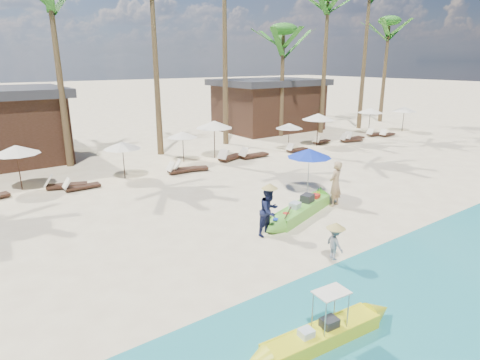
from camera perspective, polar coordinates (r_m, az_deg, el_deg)
ground at (r=13.97m, az=5.47°, el=-7.90°), size 240.00×240.00×0.00m
wet_sand_strip at (r=11.18m, az=23.21°, el=-15.96°), size 240.00×4.50×0.01m
green_canoe at (r=15.76m, az=8.74°, el=-4.15°), size 5.55×2.15×0.73m
yellow_canoe at (r=9.27m, az=11.61°, el=-20.80°), size 4.55×0.85×1.18m
tourist at (r=16.86m, az=13.41°, el=-0.53°), size 0.77×0.60×1.88m
vendor_green at (r=13.72m, az=4.17°, el=-4.41°), size 0.97×0.83×1.73m
vendor_yellow at (r=12.10m, az=13.34°, el=-8.69°), size 0.50×0.73×1.03m
blue_umbrella at (r=17.86m, az=9.85°, el=3.82°), size 1.95×1.95×2.10m
resort_parasol_4 at (r=20.84m, az=-29.27°, el=3.78°), size 2.06×2.06×2.12m
lounger_4_right at (r=20.55m, az=-23.77°, el=-0.58°), size 1.93×1.14×0.63m
resort_parasol_5 at (r=20.94m, az=-16.40°, el=4.78°), size 1.87×1.87×1.92m
lounger_5_left at (r=20.09m, az=-21.82°, el=-0.79°), size 1.64×0.51×0.56m
resort_parasol_6 at (r=23.78m, az=-8.16°, el=6.43°), size 1.78×1.78×1.83m
lounger_6_left at (r=21.70m, az=-8.32°, el=1.53°), size 1.82×0.63×0.61m
lounger_6_right at (r=21.92m, az=-7.22°, el=1.74°), size 1.91×1.12×0.62m
resort_parasol_7 at (r=24.54m, az=-3.70°, el=7.90°), size 2.24×2.24×2.31m
lounger_7_left at (r=24.25m, az=-1.46°, el=3.34°), size 2.07×1.23×0.67m
lounger_7_right at (r=24.81m, az=1.79°, el=3.64°), size 1.95×0.61×0.66m
resort_parasol_8 at (r=26.88m, az=7.01°, el=7.65°), size 1.79×1.79×1.84m
lounger_8_left at (r=26.80m, az=7.99°, el=4.38°), size 1.64×0.53×0.55m
resort_parasol_9 at (r=28.58m, az=11.07°, el=8.83°), size 2.23×2.23×2.30m
lounger_9_left at (r=29.84m, az=11.44°, el=5.45°), size 1.70×0.76×0.56m
lounger_9_right at (r=30.91m, az=15.42°, el=5.58°), size 1.81×0.98×0.59m
resort_parasol_10 at (r=34.89m, az=18.06°, el=9.40°), size 2.05×2.05×2.11m
lounger_10_left at (r=31.57m, az=15.81°, el=5.81°), size 1.94×0.67×0.65m
lounger_10_right at (r=34.02m, az=18.63°, el=6.27°), size 1.72×0.56×0.58m
resort_parasol_11 at (r=36.94m, az=22.35°, el=9.31°), size 2.03×2.03×2.09m
lounger_11_left at (r=34.16m, az=20.15°, el=6.15°), size 1.69×0.69×0.56m
palm_3 at (r=24.48m, az=-25.35°, el=21.68°), size 2.08×2.08×10.52m
palm_6 at (r=32.13m, az=6.16°, el=18.76°), size 2.08×2.08×8.51m
palm_7 at (r=34.26m, az=12.30°, el=21.61°), size 2.08×2.08×11.08m
palm_8 at (r=37.59m, az=17.86°, el=22.57°), size 2.08×2.08×12.70m
palm_9 at (r=42.40m, az=20.33°, el=18.69°), size 2.08×2.08×9.82m
pavilion_east at (r=35.30m, az=4.08°, el=10.71°), size 8.80×6.60×4.30m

